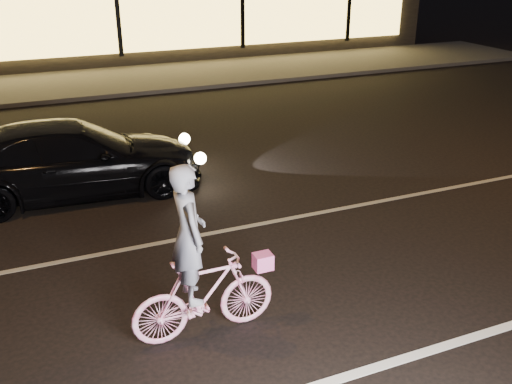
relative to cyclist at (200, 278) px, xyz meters
name	(u,v)px	position (x,y,z in m)	size (l,w,h in m)	color
ground	(342,285)	(1.96, 0.26, -0.73)	(90.00, 90.00, 0.00)	black
lane_stripe_near	(414,355)	(1.96, -1.24, -0.72)	(60.00, 0.12, 0.01)	silver
lane_stripe_far	(277,221)	(1.96, 2.26, -0.72)	(60.00, 0.10, 0.01)	gray
sidewalk	(133,79)	(1.96, 13.26, -0.67)	(30.00, 4.00, 0.12)	#383533
cyclist	(200,278)	(0.00, 0.00, 0.00)	(1.63, 0.56, 2.05)	#EB3387
sedan	(73,159)	(-0.81, 4.64, -0.09)	(4.48, 1.99, 1.28)	black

